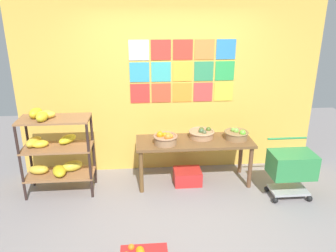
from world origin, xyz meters
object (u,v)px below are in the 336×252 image
at_px(display_table, 194,146).
at_px(banana_shelf_unit, 54,148).
at_px(shopping_cart, 291,166).
at_px(fruit_basket_centre, 236,134).
at_px(fruit_basket_back_right, 165,138).
at_px(fruit_basket_right, 202,133).
at_px(produce_crate_under_table, 187,176).

bearing_deg(display_table, banana_shelf_unit, -177.12).
distance_m(banana_shelf_unit, shopping_cart, 3.23).
xyz_separation_m(fruit_basket_centre, shopping_cart, (0.63, -0.52, -0.28)).
distance_m(fruit_basket_centre, fruit_basket_back_right, 1.05).
height_order(fruit_basket_back_right, fruit_basket_right, fruit_basket_back_right).
distance_m(produce_crate_under_table, shopping_cart, 1.47).
bearing_deg(fruit_basket_back_right, fruit_basket_right, 20.17).
xyz_separation_m(banana_shelf_unit, fruit_basket_right, (2.08, 0.20, 0.07)).
relative_size(fruit_basket_centre, produce_crate_under_table, 0.87).
height_order(fruit_basket_centre, produce_crate_under_table, fruit_basket_centre).
xyz_separation_m(fruit_basket_centre, fruit_basket_right, (-0.49, 0.10, -0.01)).
xyz_separation_m(display_table, fruit_basket_back_right, (-0.43, -0.10, 0.17)).
bearing_deg(fruit_basket_centre, display_table, 179.94).
distance_m(banana_shelf_unit, fruit_basket_back_right, 1.53).
xyz_separation_m(banana_shelf_unit, shopping_cart, (3.20, -0.42, -0.21)).
distance_m(fruit_basket_back_right, fruit_basket_right, 0.59).
xyz_separation_m(display_table, shopping_cart, (1.24, -0.52, -0.13)).
xyz_separation_m(fruit_basket_back_right, fruit_basket_right, (0.55, 0.20, -0.02)).
bearing_deg(produce_crate_under_table, fruit_basket_right, 31.64).
bearing_deg(shopping_cart, banana_shelf_unit, 176.25).
bearing_deg(display_table, fruit_basket_centre, -0.06).
bearing_deg(fruit_basket_back_right, display_table, 12.99).
height_order(display_table, produce_crate_under_table, display_table).
height_order(fruit_basket_centre, fruit_basket_back_right, fruit_basket_back_right).
distance_m(display_table, fruit_basket_centre, 0.63).
relative_size(fruit_basket_centre, fruit_basket_right, 0.92).
xyz_separation_m(fruit_basket_back_right, shopping_cart, (1.67, -0.42, -0.30)).
distance_m(fruit_basket_back_right, shopping_cart, 1.75).
relative_size(fruit_basket_back_right, produce_crate_under_table, 0.86).
xyz_separation_m(banana_shelf_unit, produce_crate_under_table, (1.86, 0.07, -0.56)).
distance_m(display_table, fruit_basket_back_right, 0.47).
height_order(display_table, shopping_cart, shopping_cart).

